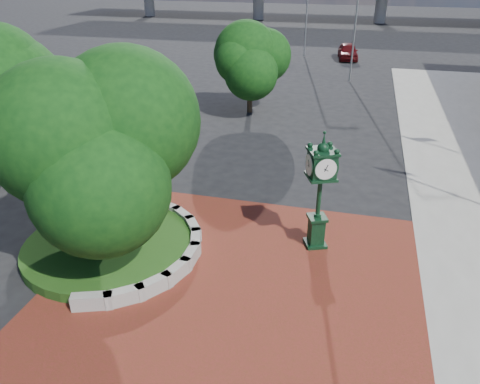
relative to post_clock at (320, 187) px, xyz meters
The scene contains 10 objects.
ground 4.07m from the post_clock, 135.60° to the right, with size 200.00×200.00×0.00m, color black.
plaza 4.69m from the post_clock, 125.34° to the right, with size 12.00×12.00×0.04m, color brown.
planter_wall 5.93m from the post_clock, 155.68° to the right, with size 2.96×6.77×0.54m.
grass_bed 7.99m from the post_clock, 162.76° to the right, with size 6.10×6.10×0.40m, color #1E3F12.
tree_planter 7.77m from the post_clock, 162.76° to the right, with size 5.20×5.20×6.33m.
tree_street 16.97m from the post_clock, 111.89° to the left, with size 4.40×4.40×5.45m.
post_clock is the anchor object (origin of this frame).
parked_car 36.39m from the post_clock, 91.13° to the left, with size 1.91×4.75×1.62m, color #510B0E.
street_lamp_near 26.61m from the post_clock, 89.60° to the left, with size 1.89×0.78×8.68m.
street_lamp_far 37.30m from the post_clock, 97.88° to the left, with size 2.09×0.28×9.29m.
Camera 1 is at (3.31, -12.75, 9.75)m, focal length 35.00 mm.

